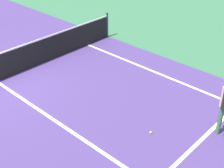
{
  "coord_description": "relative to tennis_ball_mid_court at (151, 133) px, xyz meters",
  "views": [
    {
      "loc": [
        -4.02,
        -8.95,
        5.37
      ],
      "look_at": [
        1.28,
        -4.01,
        1.0
      ],
      "focal_mm": 51.06,
      "sensor_mm": 36.0,
      "label": 1
    }
  ],
  "objects": [
    {
      "name": "tennis_ball_mid_court",
      "position": [
        0.0,
        0.0,
        0.0
      ],
      "size": [
        0.07,
        0.07,
        0.07
      ],
      "primitive_type": "sphere",
      "color": "#CCE033",
      "rests_on": "ground_plane"
    },
    {
      "name": "line_center_service",
      "position": [
        -1.36,
        2.11,
        -0.03
      ],
      "size": [
        0.1,
        6.4,
        0.01
      ],
      "primitive_type": "cube",
      "color": "white",
      "rests_on": "ground_plane"
    },
    {
      "name": "line_sideline_right",
      "position": [
        2.75,
        -0.63,
        -0.03
      ],
      "size": [
        0.1,
        11.89,
        0.01
      ],
      "primitive_type": "cube",
      "color": "white",
      "rests_on": "ground_plane"
    }
  ]
}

